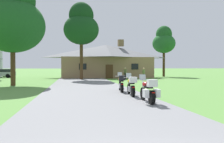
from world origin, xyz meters
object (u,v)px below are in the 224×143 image
(motorcycle_yellow_second_in_row, at_px, (131,86))
(bystander_olive_shirt_near_lodge, at_px, (125,73))
(tree_left_near, at_px, (13,18))
(parked_silver_suv_far_left, at_px, (0,73))
(motorcycle_red_nearest_to_camera, at_px, (149,91))
(motorcycle_orange_farthest_in_row, at_px, (121,83))
(parked_silver_sedan_far_left, at_px, (3,73))
(tree_right_of_lodge, at_px, (164,41))
(tree_by_lodge_front, at_px, (81,26))
(bystander_olive_shirt_beside_signpost, at_px, (144,73))

(motorcycle_yellow_second_in_row, height_order, bystander_olive_shirt_near_lodge, bystander_olive_shirt_near_lodge)
(tree_left_near, height_order, parked_silver_suv_far_left, tree_left_near)
(motorcycle_red_nearest_to_camera, distance_m, motorcycle_orange_farthest_in_row, 5.12)
(motorcycle_red_nearest_to_camera, xyz_separation_m, parked_silver_sedan_far_left, (-16.29, 34.89, 0.03))
(motorcycle_red_nearest_to_camera, relative_size, motorcycle_yellow_second_in_row, 1.00)
(motorcycle_red_nearest_to_camera, height_order, tree_right_of_lodge, tree_right_of_lodge)
(bystander_olive_shirt_near_lodge, bearing_deg, tree_left_near, -78.14)
(motorcycle_orange_farthest_in_row, xyz_separation_m, parked_silver_suv_far_left, (-14.99, 24.70, 0.16))
(tree_by_lodge_front, bearing_deg, bystander_olive_shirt_beside_signpost, -18.62)
(tree_by_lodge_front, distance_m, parked_silver_sedan_far_left, 20.55)
(bystander_olive_shirt_near_lodge, relative_size, tree_by_lodge_front, 0.16)
(motorcycle_orange_farthest_in_row, xyz_separation_m, tree_by_lodge_front, (-2.16, 16.17, 6.70))
(motorcycle_red_nearest_to_camera, distance_m, bystander_olive_shirt_beside_signpost, 19.42)
(tree_by_lodge_front, bearing_deg, tree_right_of_lodge, 28.16)
(parked_silver_suv_far_left, height_order, parked_silver_sedan_far_left, parked_silver_suv_far_left)
(tree_left_near, distance_m, parked_silver_suv_far_left, 19.22)
(bystander_olive_shirt_near_lodge, xyz_separation_m, parked_silver_sedan_far_left, (-20.07, 13.25, -0.31))
(parked_silver_sedan_far_left, bearing_deg, tree_by_lodge_front, -58.60)
(tree_by_lodge_front, bearing_deg, motorcycle_yellow_second_in_row, -82.95)
(bystander_olive_shirt_beside_signpost, bearing_deg, tree_left_near, 156.05)
(parked_silver_sedan_far_left, bearing_deg, bystander_olive_shirt_near_lodge, -47.66)
(bystander_olive_shirt_near_lodge, xyz_separation_m, parked_silver_suv_far_left, (-19.01, 8.18, -0.17))
(motorcycle_yellow_second_in_row, relative_size, bystander_olive_shirt_beside_signpost, 1.25)
(parked_silver_sedan_far_left, bearing_deg, motorcycle_red_nearest_to_camera, -79.19)
(parked_silver_sedan_far_left, bearing_deg, motorcycle_orange_farthest_in_row, -75.89)
(tree_right_of_lodge, xyz_separation_m, tree_by_lodge_front, (-15.03, -8.05, 0.89))
(parked_silver_suv_far_left, bearing_deg, tree_by_lodge_front, -124.31)
(tree_right_of_lodge, bearing_deg, motorcycle_yellow_second_in_row, -115.67)
(motorcycle_red_nearest_to_camera, height_order, motorcycle_yellow_second_in_row, same)
(parked_silver_sedan_far_left, bearing_deg, tree_right_of_lodge, -25.08)
(bystander_olive_shirt_beside_signpost, bearing_deg, bystander_olive_shirt_near_lodge, 73.70)
(parked_silver_suv_far_left, distance_m, parked_silver_sedan_far_left, 5.18)
(motorcycle_yellow_second_in_row, distance_m, bystander_olive_shirt_near_lodge, 19.22)
(motorcycle_orange_farthest_in_row, distance_m, parked_silver_suv_far_left, 28.90)
(bystander_olive_shirt_near_lodge, relative_size, bystander_olive_shirt_beside_signpost, 1.01)
(bystander_olive_shirt_near_lodge, relative_size, parked_silver_suv_far_left, 0.36)
(parked_silver_suv_far_left, bearing_deg, motorcycle_yellow_second_in_row, -151.47)
(tree_right_of_lodge, distance_m, tree_by_lodge_front, 17.07)
(motorcycle_yellow_second_in_row, xyz_separation_m, tree_right_of_lodge, (12.75, 26.52, 5.82))
(bystander_olive_shirt_beside_signpost, relative_size, parked_silver_suv_far_left, 0.36)
(tree_right_of_lodge, bearing_deg, motorcycle_red_nearest_to_camera, -113.29)
(motorcycle_yellow_second_in_row, xyz_separation_m, bystander_olive_shirt_beside_signpost, (5.66, 15.80, 0.31))
(bystander_olive_shirt_near_lodge, bearing_deg, motorcycle_red_nearest_to_camera, -33.56)
(parked_silver_suv_far_left, bearing_deg, bystander_olive_shirt_near_lodge, -114.01)
(tree_left_near, bearing_deg, parked_silver_sedan_far_left, 107.96)
(tree_by_lodge_front, distance_m, parked_silver_suv_far_left, 16.74)
(bystander_olive_shirt_near_lodge, distance_m, bystander_olive_shirt_beside_signpost, 3.50)
(bystander_olive_shirt_near_lodge, relative_size, tree_left_near, 0.17)
(bystander_olive_shirt_beside_signpost, xyz_separation_m, tree_right_of_lodge, (7.08, 10.72, 5.50))
(motorcycle_red_nearest_to_camera, distance_m, parked_silver_suv_far_left, 33.49)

